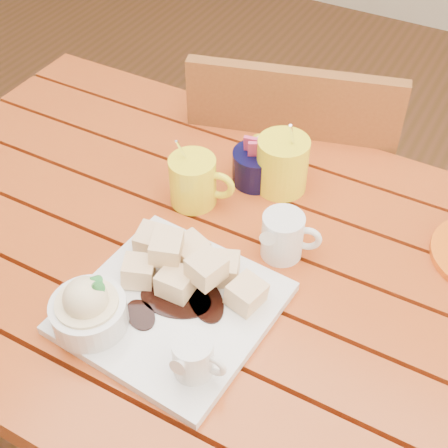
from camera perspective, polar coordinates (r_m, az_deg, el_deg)
The scene contains 7 objects.
table at distance 1.11m, azimuth -2.21°, elevation -5.92°, with size 1.20×0.79×0.75m.
dessert_plate at distance 0.92m, azimuth -6.54°, elevation -6.99°, with size 0.30×0.30×0.11m.
coffee_mug_left at distance 1.11m, azimuth 5.25°, elevation 5.61°, with size 0.13×0.09×0.15m.
coffee_mug_right at distance 1.08m, azimuth -2.73°, elevation 3.99°, with size 0.12×0.08×0.14m.
cream_pitcher at distance 0.99m, azimuth 5.46°, elevation -1.07°, with size 0.10×0.08×0.08m.
sugar_caddy at distance 1.13m, azimuth 2.95°, elevation 5.34°, with size 0.09×0.09×0.09m.
chair_far at distance 1.52m, azimuth 5.99°, elevation 2.98°, with size 0.52×0.52×0.89m.
Camera 1 is at (0.38, -0.60, 1.50)m, focal length 50.00 mm.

